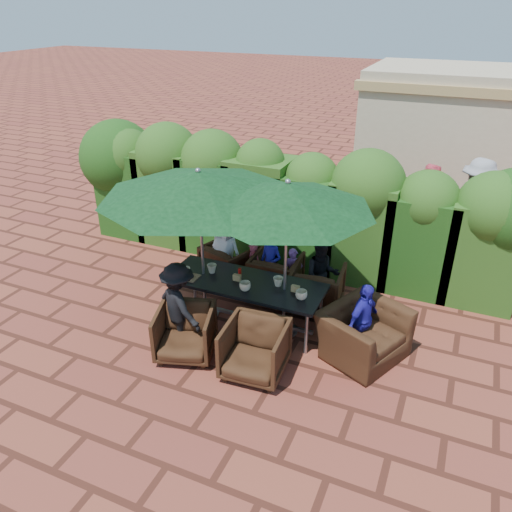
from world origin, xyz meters
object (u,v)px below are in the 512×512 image
at_px(chair_far_mid, 276,273).
at_px(umbrella_left, 199,184).
at_px(chair_far_right, 317,286).
at_px(umbrella_right, 287,197).
at_px(dining_table, 245,286).
at_px(chair_near_right, 255,347).
at_px(chair_far_left, 230,262).
at_px(chair_near_left, 185,330).
at_px(chair_end_right, 364,326).

bearing_deg(chair_far_mid, umbrella_left, 51.30).
relative_size(umbrella_left, chair_far_right, 3.54).
distance_m(umbrella_left, chair_far_right, 2.57).
xyz_separation_m(umbrella_left, umbrella_right, (1.34, 0.05, -0.00)).
bearing_deg(chair_far_mid, dining_table, 83.38).
xyz_separation_m(umbrella_right, chair_near_right, (-0.02, -1.06, -1.79)).
relative_size(dining_table, chair_far_right, 2.93).
height_order(chair_far_left, chair_near_left, chair_far_left).
height_order(chair_far_mid, chair_near_right, chair_near_right).
distance_m(umbrella_right, chair_far_mid, 2.12).
height_order(chair_far_mid, chair_near_left, chair_far_mid).
bearing_deg(chair_near_right, chair_end_right, 33.35).
relative_size(umbrella_left, chair_end_right, 2.61).
height_order(umbrella_left, chair_far_left, umbrella_left).
distance_m(chair_far_left, chair_far_mid, 0.91).
bearing_deg(chair_far_right, chair_far_mid, -15.98).
relative_size(chair_far_left, chair_far_mid, 1.01).
bearing_deg(chair_far_mid, chair_far_left, -3.04).
relative_size(umbrella_right, chair_near_right, 2.93).
height_order(dining_table, chair_far_right, chair_far_right).
bearing_deg(chair_far_mid, umbrella_right, 117.32).
relative_size(dining_table, umbrella_left, 0.83).
bearing_deg(chair_end_right, chair_near_left, 137.56).
relative_size(chair_near_right, chair_end_right, 0.75).
xyz_separation_m(dining_table, chair_end_right, (1.87, -0.05, -0.18)).
bearing_deg(dining_table, chair_near_right, -59.18).
bearing_deg(chair_far_right, dining_table, 39.23).
bearing_deg(chair_near_right, chair_far_mid, 99.48).
height_order(chair_far_left, chair_far_mid, chair_far_left).
relative_size(umbrella_left, chair_far_left, 3.58).
bearing_deg(umbrella_right, dining_table, -176.70).
distance_m(chair_far_right, chair_end_right, 1.34).
bearing_deg(umbrella_left, chair_far_left, 94.52).
distance_m(umbrella_right, chair_end_right, 2.12).
bearing_deg(chair_end_right, umbrella_right, 110.25).
relative_size(umbrella_right, chair_near_left, 3.03).
bearing_deg(umbrella_left, chair_near_left, -76.39).
distance_m(chair_far_mid, chair_near_right, 2.11).
xyz_separation_m(chair_far_left, chair_near_left, (0.33, -2.11, -0.01)).
xyz_separation_m(chair_far_left, chair_far_right, (1.69, -0.19, 0.00)).
bearing_deg(chair_far_right, chair_far_left, -11.46).
height_order(umbrella_right, chair_far_right, umbrella_right).
height_order(chair_far_right, chair_near_left, chair_far_right).
bearing_deg(chair_far_right, umbrella_right, 67.43).
height_order(dining_table, umbrella_left, umbrella_left).
bearing_deg(umbrella_right, chair_far_right, 72.37).
height_order(dining_table, chair_near_left, chair_near_left).
bearing_deg(dining_table, umbrella_right, 3.30).
bearing_deg(chair_end_right, dining_table, 112.79).
height_order(umbrella_right, chair_near_right, umbrella_right).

